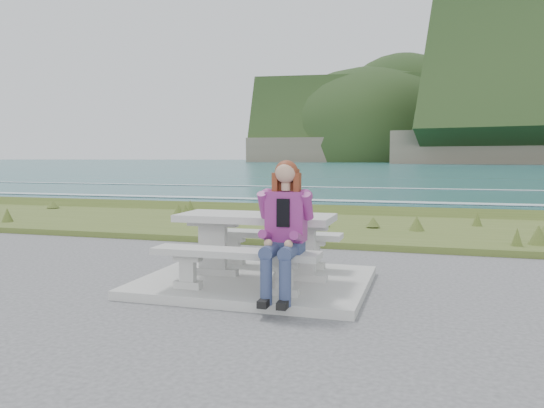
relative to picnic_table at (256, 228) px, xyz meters
name	(u,v)px	position (x,y,z in m)	size (l,w,h in m)	color
concrete_slab	(256,282)	(0.00, 0.00, -0.63)	(2.60, 2.10, 0.10)	#A1A29C
picnic_table	(256,228)	(0.00, 0.00, 0.00)	(1.80, 0.75, 0.75)	#A1A29C
bench_landward	(235,259)	(0.00, -0.70, -0.23)	(1.80, 0.35, 0.45)	#A1A29C
bench_seaward	(272,239)	(0.00, 0.70, -0.23)	(1.80, 0.35, 0.45)	#A1A29C
grass_verge	(330,230)	(0.00, 5.00, -0.68)	(160.00, 4.50, 0.22)	#435720
shore_drop	(350,216)	(0.00, 7.90, -0.68)	(160.00, 0.80, 2.20)	#645B4B
ocean	(392,214)	(0.00, 25.09, -2.42)	(1600.00, 1600.00, 0.09)	#20565C
seated_woman	(282,249)	(0.55, -0.83, -0.07)	(0.39, 0.68, 1.38)	navy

